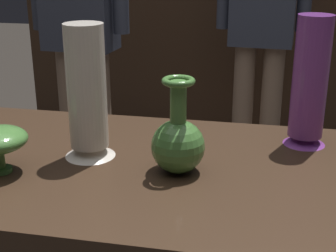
# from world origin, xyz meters

# --- Properties ---
(back_display_shelf) EXTENTS (2.60, 0.40, 0.99)m
(back_display_shelf) POSITION_xyz_m (0.00, 2.20, 0.49)
(back_display_shelf) COLOR #382619
(back_display_shelf) RESTS_ON ground_plane
(vase_centerpiece) EXTENTS (0.12, 0.12, 0.21)m
(vase_centerpiece) POSITION_xyz_m (0.05, -0.02, 0.87)
(vase_centerpiece) COLOR #477A38
(vase_centerpiece) RESTS_ON display_plinth
(vase_tall_behind) EXTENTS (0.12, 0.12, 0.31)m
(vase_tall_behind) POSITION_xyz_m (-0.17, 0.02, 0.95)
(vase_tall_behind) COLOR silver
(vase_tall_behind) RESTS_ON display_plinth
(vase_right_accent) EXTENTS (0.10, 0.10, 0.32)m
(vase_right_accent) POSITION_xyz_m (0.33, 0.20, 0.95)
(vase_right_accent) COLOR #7A388E
(vase_right_accent) RESTS_ON display_plinth
(visitor_center_back) EXTENTS (0.47, 0.20, 1.59)m
(visitor_center_back) POSITION_xyz_m (0.19, 1.59, 0.93)
(visitor_center_back) COLOR #846B56
(visitor_center_back) RESTS_ON ground_plane
(visitor_near_left) EXTENTS (0.47, 0.21, 1.66)m
(visitor_near_left) POSITION_xyz_m (-0.61, 1.13, 0.98)
(visitor_near_left) COLOR #846B56
(visitor_near_left) RESTS_ON ground_plane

